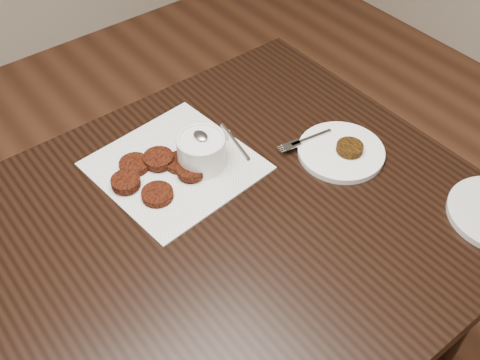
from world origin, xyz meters
TOP-DOWN VIEW (x-y plane):
  - napkin at (0.10, 0.26)m, footprint 0.31×0.31m
  - sauce_ramekin at (0.14, 0.23)m, footprint 0.14×0.14m
  - patty_cluster at (0.06, 0.26)m, footprint 0.26×0.26m
  - plate_with_patty at (0.38, 0.08)m, footprint 0.20×0.20m

SIDE VIEW (x-z plane):
  - napkin at x=0.10m, z-range 0.75..0.75m
  - plate_with_patty at x=0.38m, z-range 0.75..0.78m
  - patty_cluster at x=0.06m, z-range 0.75..0.77m
  - sauce_ramekin at x=0.14m, z-range 0.75..0.89m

